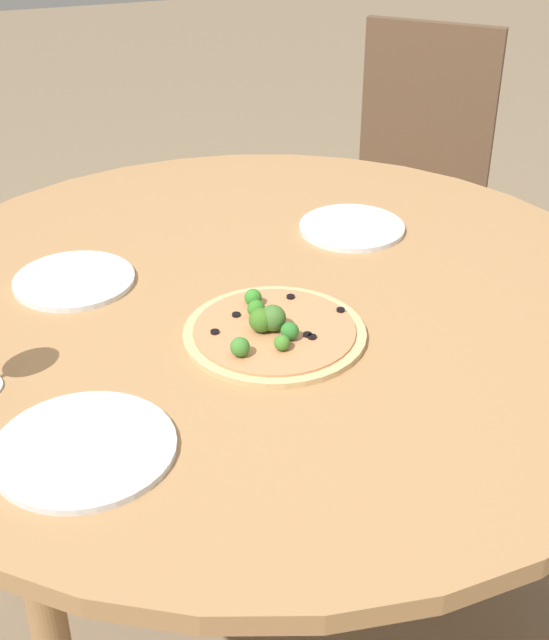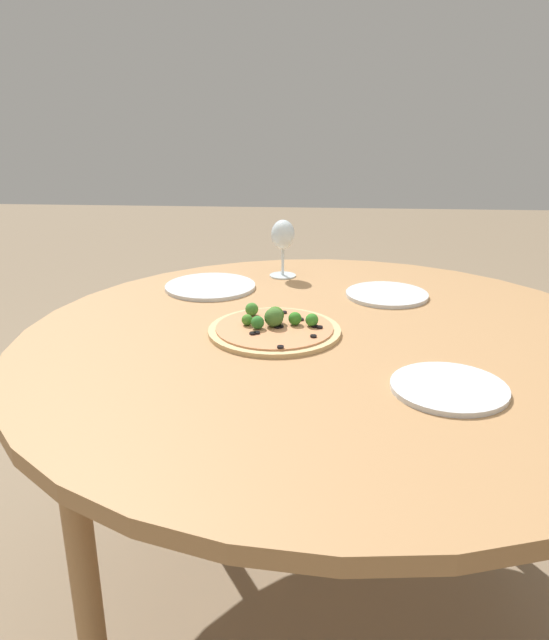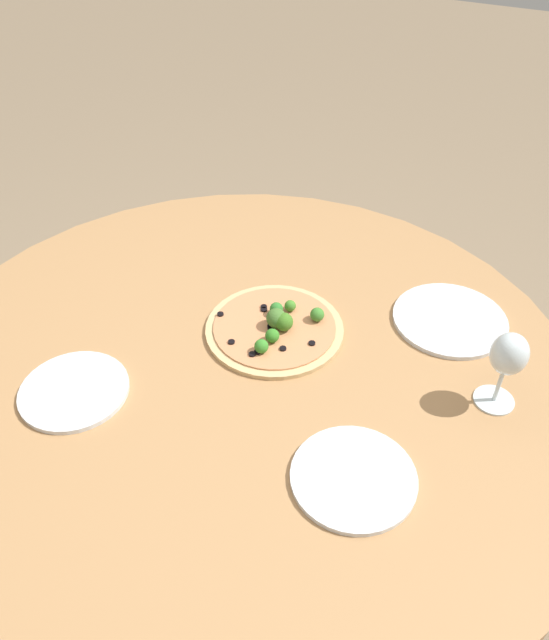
# 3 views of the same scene
# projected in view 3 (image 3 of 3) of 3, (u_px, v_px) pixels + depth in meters

# --- Properties ---
(ground_plane) EXTENTS (12.00, 12.00, 0.00)m
(ground_plane) POSITION_uv_depth(u_px,v_px,m) (248.00, 554.00, 1.72)
(ground_plane) COLOR #847056
(dining_table) EXTENTS (1.36, 1.36, 0.74)m
(dining_table) POSITION_uv_depth(u_px,v_px,m) (239.00, 384.00, 1.28)
(dining_table) COLOR #A87A4C
(dining_table) RESTS_ON ground_plane
(pizza) EXTENTS (0.29, 0.29, 0.06)m
(pizza) POSITION_uv_depth(u_px,v_px,m) (276.00, 327.00, 1.31)
(pizza) COLOR tan
(pizza) RESTS_ON dining_table
(wine_glass) EXTENTS (0.08, 0.08, 0.16)m
(wine_glass) POSITION_uv_depth(u_px,v_px,m) (508.00, 357.00, 1.09)
(wine_glass) COLOR silver
(wine_glass) RESTS_ON dining_table
(plate_near) EXTENTS (0.21, 0.21, 0.01)m
(plate_near) POSITION_uv_depth(u_px,v_px,m) (354.00, 477.00, 1.03)
(plate_near) COLOR silver
(plate_near) RESTS_ON dining_table
(plate_far) EXTENTS (0.21, 0.21, 0.01)m
(plate_far) POSITION_uv_depth(u_px,v_px,m) (74.00, 391.00, 1.18)
(plate_far) COLOR silver
(plate_far) RESTS_ON dining_table
(plate_side) EXTENTS (0.24, 0.24, 0.01)m
(plate_side) POSITION_uv_depth(u_px,v_px,m) (450.00, 319.00, 1.34)
(plate_side) COLOR silver
(plate_side) RESTS_ON dining_table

